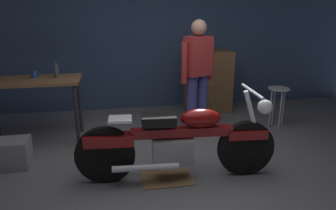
# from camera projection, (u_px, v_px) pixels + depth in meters

# --- Properties ---
(ground_plane) EXTENTS (12.00, 12.00, 0.00)m
(ground_plane) POSITION_uv_depth(u_px,v_px,m) (180.00, 179.00, 3.55)
(ground_plane) COLOR slate
(back_wall) EXTENTS (8.00, 0.12, 3.10)m
(back_wall) POSITION_uv_depth(u_px,v_px,m) (148.00, 23.00, 5.73)
(back_wall) COLOR #384C70
(back_wall) RESTS_ON ground_plane
(workbench) EXTENTS (1.30, 0.64, 0.90)m
(workbench) POSITION_uv_depth(u_px,v_px,m) (31.00, 87.00, 4.32)
(workbench) COLOR brown
(workbench) RESTS_ON ground_plane
(motorcycle) EXTENTS (2.19, 0.60, 1.00)m
(motorcycle) POSITION_uv_depth(u_px,v_px,m) (179.00, 141.00, 3.44)
(motorcycle) COLOR black
(motorcycle) RESTS_ON ground_plane
(person_standing) EXTENTS (0.53, 0.35, 1.67)m
(person_standing) POSITION_uv_depth(u_px,v_px,m) (198.00, 72.00, 4.64)
(person_standing) COLOR #4B4A9C
(person_standing) RESTS_ON ground_plane
(shop_stool) EXTENTS (0.32, 0.32, 0.64)m
(shop_stool) POSITION_uv_depth(u_px,v_px,m) (278.00, 97.00, 4.95)
(shop_stool) COLOR #B2B2B7
(shop_stool) RESTS_ON ground_plane
(wooden_dresser) EXTENTS (0.80, 0.47, 1.10)m
(wooden_dresser) POSITION_uv_depth(u_px,v_px,m) (208.00, 82.00, 5.72)
(wooden_dresser) COLOR brown
(wooden_dresser) RESTS_ON ground_plane
(drip_tray) EXTENTS (0.56, 0.40, 0.01)m
(drip_tray) POSITION_uv_depth(u_px,v_px,m) (167.00, 178.00, 3.56)
(drip_tray) COLOR olive
(drip_tray) RESTS_ON ground_plane
(storage_bin) EXTENTS (0.44, 0.32, 0.34)m
(storage_bin) POSITION_uv_depth(u_px,v_px,m) (10.00, 154.00, 3.78)
(storage_bin) COLOR gray
(storage_bin) RESTS_ON ground_plane
(mug_blue_enamel) EXTENTS (0.10, 0.07, 0.10)m
(mug_blue_enamel) POSITION_uv_depth(u_px,v_px,m) (34.00, 74.00, 4.38)
(mug_blue_enamel) COLOR #2D51AD
(mug_blue_enamel) RESTS_ON workbench
(bottle) EXTENTS (0.06, 0.06, 0.24)m
(bottle) POSITION_uv_depth(u_px,v_px,m) (56.00, 70.00, 4.38)
(bottle) COLOR #3F4C59
(bottle) RESTS_ON workbench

